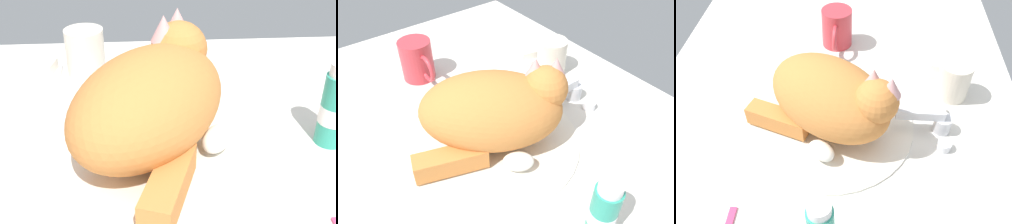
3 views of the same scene
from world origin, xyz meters
TOP-DOWN VIEW (x-y plane):
  - ground_plane at (0.00, 0.00)cm, footprint 110.00×82.50cm
  - sink_basin at (0.00, 0.00)cm, footprint 34.40×34.40cm
  - faucet at (0.00, 21.14)cm, footprint 12.43×11.52cm
  - cat at (0.61, 0.64)cm, footprint 28.90×32.72cm
  - rinse_cup at (-11.00, 26.08)cm, footprint 7.09×7.09cm
  - soap_dish at (-20.24, 24.92)cm, footprint 9.00×6.40cm
  - soap_bar at (-20.24, 24.92)cm, footprint 7.98×5.85cm
  - toothpaste_bottle at (26.00, 1.25)cm, footprint 4.21×4.21cm

SIDE VIEW (x-z plane):
  - ground_plane at x=0.00cm, z-range -3.00..0.00cm
  - sink_basin at x=0.00cm, z-range 0.00..0.97cm
  - soap_dish at x=-20.24cm, z-range 0.00..1.20cm
  - soap_bar at x=-20.24cm, z-range 1.20..3.28cm
  - faucet at x=0.00cm, z-range -0.27..5.35cm
  - rinse_cup at x=-11.00cm, z-range 0.00..8.73cm
  - toothpaste_bottle at x=26.00cm, z-range -0.45..12.01cm
  - cat at x=0.61cm, z-range 0.12..16.39cm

